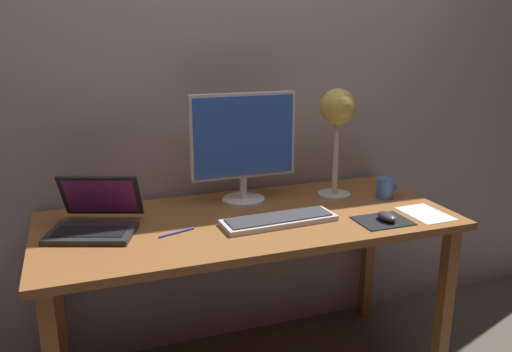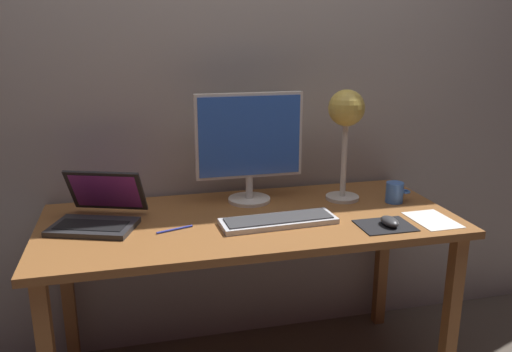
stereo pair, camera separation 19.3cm
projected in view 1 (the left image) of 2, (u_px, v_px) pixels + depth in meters
The scene contains 11 objects.
back_wall at pixel (218, 65), 2.23m from camera, with size 4.80×0.06×2.60m, color #A8A099.
desk at pixel (249, 236), 2.04m from camera, with size 1.60×0.70×0.74m.
monitor at pixel (243, 142), 2.14m from camera, with size 0.45×0.18×0.46m.
keyboard_main at pixel (279, 220), 1.96m from camera, with size 0.45×0.16×0.03m.
laptop at pixel (96, 215), 1.89m from camera, with size 0.38×0.37×0.19m.
desk_lamp at pixel (338, 116), 2.18m from camera, with size 0.15×0.15×0.47m.
mousepad at pixel (383, 221), 1.98m from camera, with size 0.20×0.16×0.00m, color black.
mouse at pixel (387, 217), 1.97m from camera, with size 0.06×0.10×0.03m, color #38383A.
coffee_mug at pixel (385, 188), 2.25m from camera, with size 0.11×0.07×0.09m.
paper_sheet_near_mouse at pixel (425, 214), 2.06m from camera, with size 0.15×0.21×0.00m, color white.
pen at pixel (177, 232), 1.86m from camera, with size 0.01×0.01×0.14m, color #2633A5.
Camera 1 is at (-0.61, -1.80, 1.44)m, focal length 36.35 mm.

